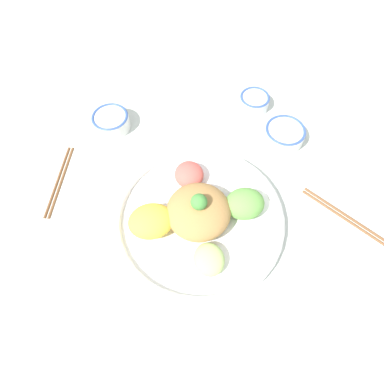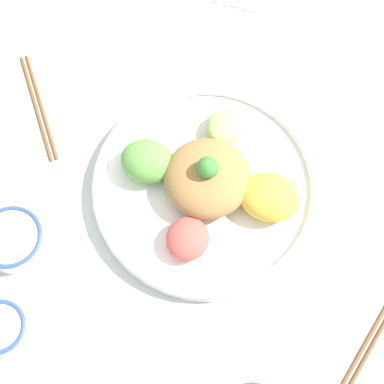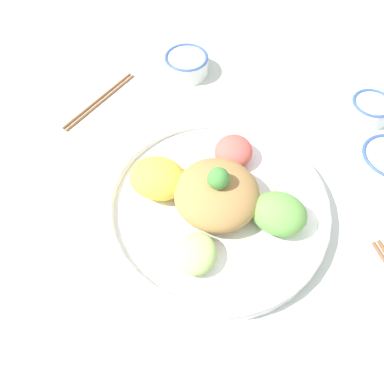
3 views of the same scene
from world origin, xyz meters
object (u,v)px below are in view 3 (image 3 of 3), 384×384
at_px(chopsticks_pair_far, 100,100).
at_px(serving_spoon_main, 311,78).
at_px(sauce_bowl_dark, 370,108).
at_px(sauce_bowl_red, 187,64).
at_px(salad_platter, 215,202).

xyz_separation_m(chopsticks_pair_far, serving_spoon_main, (-0.28, -0.38, -0.00)).
xyz_separation_m(sauce_bowl_dark, chopsticks_pair_far, (0.43, 0.36, -0.02)).
relative_size(sauce_bowl_red, serving_spoon_main, 0.87).
distance_m(salad_platter, chopsticks_pair_far, 0.36).
height_order(sauce_bowl_dark, serving_spoon_main, sauce_bowl_dark).
relative_size(salad_platter, sauce_bowl_red, 3.97).
bearing_deg(sauce_bowl_red, chopsticks_pair_far, 71.00).
bearing_deg(sauce_bowl_dark, chopsticks_pair_far, 39.86).
bearing_deg(chopsticks_pair_far, serving_spoon_main, 134.84).
bearing_deg(sauce_bowl_dark, serving_spoon_main, -5.46).
height_order(sauce_bowl_red, serving_spoon_main, sauce_bowl_red).
bearing_deg(salad_platter, chopsticks_pair_far, -4.26).
distance_m(chopsticks_pair_far, serving_spoon_main, 0.47).
height_order(salad_platter, serving_spoon_main, salad_platter).
distance_m(sauce_bowl_red, sauce_bowl_dark, 0.40).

